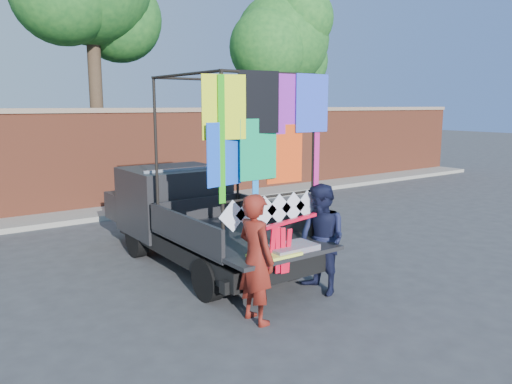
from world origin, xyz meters
TOP-DOWN VIEW (x-y plane):
  - ground at (0.00, 0.00)m, footprint 90.00×90.00m
  - brick_wall at (0.00, 7.00)m, footprint 30.00×0.45m
  - curb at (0.00, 6.30)m, footprint 30.00×1.20m
  - tree_right at (7.52, 8.12)m, footprint 4.20×3.30m
  - pickup_truck at (0.47, 2.03)m, footprint 1.97×4.95m
  - woman at (-0.11, -0.85)m, footprint 0.41×0.61m
  - man at (1.22, -0.60)m, footprint 0.62×0.79m
  - streamer_bundle at (0.44, -0.74)m, footprint 1.05×0.28m

SIDE VIEW (x-z plane):
  - ground at x=0.00m, z-range 0.00..0.00m
  - curb at x=0.00m, z-range 0.00..0.12m
  - pickup_truck at x=0.47m, z-range -0.77..2.34m
  - man at x=1.22m, z-range 0.00..1.59m
  - woman at x=-0.11m, z-range 0.00..1.63m
  - streamer_bundle at x=0.44m, z-range 0.60..1.33m
  - brick_wall at x=0.00m, z-range 0.02..2.63m
  - tree_right at x=7.52m, z-range 1.44..8.06m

